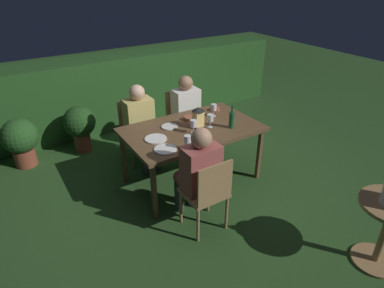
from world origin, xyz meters
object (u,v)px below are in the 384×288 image
person_in_rust (197,171)px  wine_glass_b (214,108)px  dining_table (192,132)px  person_in_cream (188,111)px  bowl_bread (190,118)px  chair_side_left_a (208,192)px  green_bottle_on_table (232,119)px  person_in_mustard (141,123)px  plate_b (156,139)px  plate_c (165,149)px  bowl_olives (216,109)px  plate_a (169,127)px  chair_side_right_b (181,116)px  potted_plant_by_hedge (20,139)px  wine_glass_a (193,124)px  chair_side_right_a (136,128)px  lantern_centerpiece (198,116)px  wine_glass_c (187,140)px  wine_glass_d (210,118)px  potted_plant_corner (80,124)px

person_in_rust → wine_glass_b: size_ratio=6.80×
dining_table → person_in_rust: person_in_rust is taller
person_in_cream → bowl_bread: person_in_cream is taller
chair_side_left_a → bowl_bread: 1.24m
dining_table → wine_glass_b: size_ratio=9.79×
green_bottle_on_table → wine_glass_b: bearing=87.5°
person_in_mustard → bowl_bread: person_in_mustard is taller
dining_table → plate_b: (-0.51, -0.04, 0.06)m
plate_c → bowl_olives: bowl_olives is taller
wine_glass_b → person_in_rust: bearing=-133.3°
chair_side_left_a → person_in_mustard: size_ratio=0.76×
person_in_mustard → plate_a: bearing=-74.5°
chair_side_right_b → person_in_rust: bearing=-115.0°
person_in_mustard → green_bottle_on_table: size_ratio=3.96×
wine_glass_b → plate_a: (-0.66, 0.01, -0.11)m
person_in_cream → potted_plant_by_hedge: (-2.18, 0.85, -0.23)m
bowl_olives → wine_glass_a: bearing=-146.2°
wine_glass_a → potted_plant_by_hedge: (-1.75, 1.68, -0.46)m
chair_side_right_a → plate_a: bearing=-78.5°
person_in_rust → person_in_mustard: 1.40m
chair_side_left_a → bowl_olives: size_ratio=7.46×
person_in_cream → plate_a: person_in_cream is taller
lantern_centerpiece → plate_a: lantern_centerpiece is taller
chair_side_right_a → plate_c: 1.25m
wine_glass_c → plate_b: wine_glass_c is taller
lantern_centerpiece → green_bottle_on_table: bearing=-33.8°
chair_side_right_a → green_bottle_on_table: 1.44m
lantern_centerpiece → plate_b: 0.61m
person_in_rust → plate_b: bearing=102.0°
plate_a → plate_c: (-0.31, -0.48, 0.00)m
lantern_centerpiece → wine_glass_c: (-0.40, -0.41, -0.03)m
wine_glass_a → wine_glass_c: same height
person_in_rust → chair_side_left_a: bearing=-90.0°
wine_glass_a → potted_plant_by_hedge: bearing=136.2°
chair_side_right_a → chair_side_right_b: same height
plate_b → green_bottle_on_table: bearing=-12.8°
lantern_centerpiece → wine_glass_b: lantern_centerpiece is taller
person_in_mustard → lantern_centerpiece: (0.45, -0.72, 0.26)m
chair_side_right_b → wine_glass_d: bearing=-99.7°
plate_b → bowl_olives: bowl_olives is taller
chair_side_left_a → wine_glass_b: bearing=52.5°
plate_c → lantern_centerpiece: bearing=25.5°
person_in_rust → wine_glass_a: person_in_rust is taller
wine_glass_d → person_in_cream: bearing=78.0°
wine_glass_c → bowl_bread: wine_glass_c is taller
chair_side_right_a → wine_glass_b: wine_glass_b is taller
wine_glass_b → potted_plant_corner: 2.04m
lantern_centerpiece → person_in_mustard: bearing=121.9°
chair_side_right_a → potted_plant_corner: bearing=133.5°
wine_glass_c → bowl_olives: (0.89, 0.72, -0.09)m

